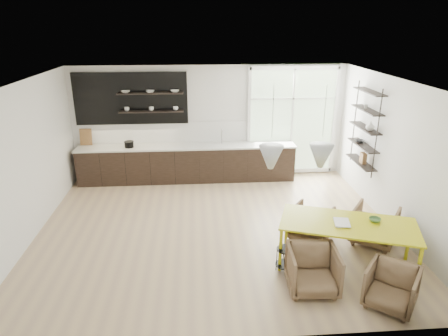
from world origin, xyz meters
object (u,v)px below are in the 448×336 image
dining_table (348,226)px  armchair_back_right (375,225)px  armchair_front_left (313,270)px  wire_stool (286,257)px  armchair_front_right (391,287)px  armchair_back_left (311,223)px

dining_table → armchair_back_right: 1.14m
armchair_front_left → dining_table: bearing=42.8°
dining_table → wire_stool: size_ratio=5.69×
dining_table → wire_stool: dining_table is taller
armchair_front_right → wire_stool: bearing=-177.4°
armchair_back_left → armchair_front_right: (0.62, -1.97, -0.01)m
armchair_back_right → armchair_front_left: bearing=76.5°
dining_table → armchair_back_left: 1.06m
armchair_back_left → armchair_back_right: armchair_back_right is taller
dining_table → armchair_front_right: size_ratio=3.46×
armchair_front_right → armchair_back_right: bearing=112.0°
dining_table → armchair_front_right: (0.29, -1.05, -0.43)m
dining_table → armchair_back_left: size_ratio=3.35×
armchair_back_right → armchair_front_right: bearing=109.8°
armchair_front_right → dining_table: bearing=143.9°
armchair_front_left → armchair_front_right: armchair_front_left is taller
armchair_back_right → wire_stool: 2.01m
armchair_back_left → wire_stool: size_ratio=1.70×
armchair_front_right → wire_stool: (-1.33, 0.96, -0.04)m
armchair_back_left → armchair_back_right: (1.14, -0.21, 0.03)m
armchair_front_right → armchair_back_left: bearing=146.1°
armchair_front_right → wire_stool: armchair_front_right is taller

